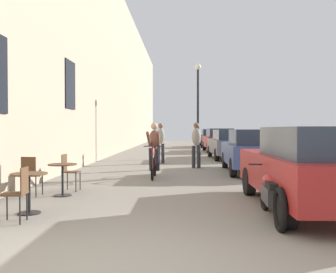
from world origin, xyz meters
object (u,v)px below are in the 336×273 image
at_px(cafe_chair_mid_toward_street, 68,170).
at_px(parked_car_second, 252,150).
at_px(pedestrian_near, 196,142).
at_px(parked_car_third, 229,144).
at_px(cyclist_on_bicycle, 154,151).
at_px(parked_motorcycle, 272,195).
at_px(cafe_table_near, 29,184).
at_px(pedestrian_mid, 161,141).
at_px(street_lamp, 198,98).
at_px(parked_car_fourth, 219,140).
at_px(parked_car_fifth, 211,138).
at_px(cafe_chair_mid_toward_wall, 31,173).
at_px(parked_car_nearest, 310,167).
at_px(cafe_chair_near_toward_street, 18,190).
at_px(cafe_table_mid, 63,173).

bearing_deg(cafe_chair_mid_toward_street, parked_car_second, 36.83).
relative_size(pedestrian_near, parked_car_third, 0.42).
distance_m(cyclist_on_bicycle, parked_motorcycle, 5.72).
relative_size(cafe_table_near, pedestrian_mid, 0.41).
height_order(street_lamp, parked_car_fourth, street_lamp).
distance_m(parked_car_fourth, parked_car_fifth, 6.23).
bearing_deg(parked_car_second, parked_motorcycle, -98.24).
bearing_deg(cafe_table_near, parked_car_fifth, 77.77).
height_order(cafe_chair_mid_toward_street, cafe_chair_mid_toward_wall, same).
height_order(parked_car_nearest, parked_car_second, parked_car_nearest).
relative_size(cafe_chair_mid_toward_street, pedestrian_mid, 0.50).
relative_size(cafe_chair_mid_toward_street, parked_car_fifth, 0.21).
height_order(cafe_chair_near_toward_street, pedestrian_near, pedestrian_near).
height_order(cafe_table_mid, cyclist_on_bicycle, cyclist_on_bicycle).
relative_size(cafe_chair_near_toward_street, parked_car_second, 0.21).
xyz_separation_m(parked_car_fourth, parked_motorcycle, (-1.02, -18.26, -0.40)).
distance_m(pedestrian_mid, parked_car_second, 4.68).
relative_size(street_lamp, parked_car_fourth, 1.12).
relative_size(cafe_chair_mid_toward_street, parked_car_second, 0.21).
bearing_deg(pedestrian_near, parked_car_nearest, -76.22).
xyz_separation_m(cafe_chair_mid_toward_street, cyclist_on_bicycle, (1.91, 2.55, 0.29)).
distance_m(cyclist_on_bicycle, street_lamp, 8.27).
height_order(pedestrian_near, parked_motorcycle, pedestrian_near).
relative_size(cafe_table_mid, parked_car_third, 0.17).
bearing_deg(cyclist_on_bicycle, cafe_chair_mid_toward_street, -126.89).
relative_size(cafe_table_near, cafe_chair_near_toward_street, 0.81).
relative_size(pedestrian_near, parked_car_fifth, 0.41).
relative_size(cafe_chair_mid_toward_wall, pedestrian_mid, 0.50).
height_order(cafe_chair_mid_toward_wall, parked_motorcycle, cafe_chair_mid_toward_wall).
height_order(street_lamp, parked_car_fifth, street_lamp).
bearing_deg(cafe_chair_mid_toward_wall, cafe_table_mid, 6.22).
distance_m(cafe_table_near, parked_car_fourth, 18.78).
xyz_separation_m(pedestrian_near, parked_car_fifth, (1.95, 16.53, -0.21)).
bearing_deg(street_lamp, cafe_table_mid, -108.02).
distance_m(cafe_chair_mid_toward_street, cafe_chair_mid_toward_wall, 0.98).
height_order(cafe_table_near, parked_motorcycle, parked_motorcycle).
xyz_separation_m(parked_car_second, parked_car_fifth, (0.08, 17.94, 0.01)).
height_order(cafe_table_mid, pedestrian_near, pedestrian_near).
relative_size(parked_car_nearest, parked_motorcycle, 2.03).
xyz_separation_m(cafe_chair_mid_toward_street, parked_car_third, (5.18, 9.66, 0.25)).
bearing_deg(cyclist_on_bicycle, cafe_chair_near_toward_street, -107.83).
xyz_separation_m(cafe_chair_mid_toward_wall, cyclist_on_bicycle, (2.53, 3.30, 0.29)).
height_order(cafe_chair_mid_toward_street, parked_motorcycle, cafe_chair_mid_toward_street).
distance_m(pedestrian_mid, parked_car_nearest, 9.73).
height_order(pedestrian_mid, parked_car_third, pedestrian_mid).
bearing_deg(pedestrian_near, parked_motorcycle, -83.42).
height_order(pedestrian_near, parked_car_third, pedestrian_near).
xyz_separation_m(cafe_chair_mid_toward_wall, parked_motorcycle, (4.89, -1.90, -0.11)).
bearing_deg(street_lamp, parked_car_fifth, 81.88).
xyz_separation_m(parked_car_fifth, parked_motorcycle, (-1.03, -24.50, -0.38)).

